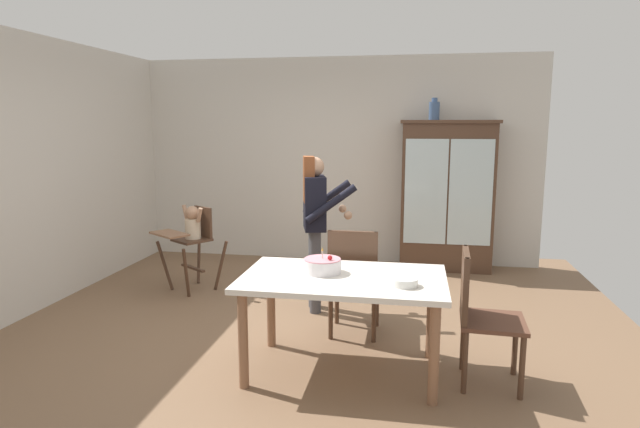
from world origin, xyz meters
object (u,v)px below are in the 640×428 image
(high_chair_with_toddler, at_px, (192,233))
(dining_table, at_px, (343,289))
(china_cabinet, at_px, (447,196))
(dining_chair_right_end, at_px, (478,308))
(dining_chair_far_side, at_px, (354,275))
(ceramic_vase, at_px, (434,110))
(birthday_cake, at_px, (322,266))
(serving_bowl, at_px, (405,282))
(adult_person, at_px, (315,214))

(high_chair_with_toddler, height_order, dining_table, high_chair_with_toddler)
(china_cabinet, xyz_separation_m, dining_chair_right_end, (0.06, -3.08, -0.39))
(dining_chair_far_side, bearing_deg, dining_chair_right_end, 145.10)
(ceramic_vase, distance_m, birthday_cake, 3.37)
(birthday_cake, bearing_deg, ceramic_vase, 73.89)
(china_cabinet, distance_m, dining_chair_far_side, 2.60)
(china_cabinet, relative_size, birthday_cake, 6.72)
(birthday_cake, xyz_separation_m, dining_chair_far_side, (0.17, 0.61, -0.24))
(birthday_cake, bearing_deg, high_chair_with_toddler, 137.03)
(birthday_cake, bearing_deg, dining_table, -21.55)
(serving_bowl, height_order, dining_chair_far_side, dining_chair_far_side)
(dining_table, bearing_deg, adult_person, 109.15)
(high_chair_with_toddler, bearing_deg, dining_chair_right_end, 3.84)
(dining_table, bearing_deg, china_cabinet, 73.77)
(adult_person, height_order, dining_chair_right_end, adult_person)
(high_chair_with_toddler, height_order, adult_person, adult_person)
(ceramic_vase, xyz_separation_m, dining_table, (-0.71, -3.09, -1.36))
(serving_bowl, distance_m, dining_chair_right_end, 0.58)
(adult_person, distance_m, serving_bowl, 1.72)
(ceramic_vase, xyz_separation_m, birthday_cake, (-0.87, -3.02, -1.21))
(high_chair_with_toddler, distance_m, birthday_cake, 2.38)
(high_chair_with_toddler, relative_size, birthday_cake, 3.39)
(china_cabinet, bearing_deg, birthday_cake, -109.41)
(adult_person, relative_size, dining_table, 1.03)
(ceramic_vase, distance_m, high_chair_with_toddler, 3.26)
(birthday_cake, height_order, dining_chair_right_end, dining_chair_right_end)
(dining_table, bearing_deg, dining_chair_right_end, 0.25)
(dining_table, relative_size, serving_bowl, 8.24)
(china_cabinet, relative_size, dining_chair_right_end, 1.96)
(birthday_cake, bearing_deg, dining_chair_right_end, -3.13)
(ceramic_vase, distance_m, dining_chair_right_end, 3.42)
(dining_table, distance_m, dining_chair_far_side, 0.68)
(adult_person, xyz_separation_m, serving_bowl, (0.89, -1.45, -0.20))
(ceramic_vase, distance_m, adult_person, 2.37)
(china_cabinet, xyz_separation_m, dining_table, (-0.90, -3.09, -0.30))
(china_cabinet, xyz_separation_m, serving_bowl, (-0.45, -3.25, -0.18))
(ceramic_vase, distance_m, serving_bowl, 3.49)
(serving_bowl, distance_m, dining_chair_far_side, 0.97)
(high_chair_with_toddler, xyz_separation_m, serving_bowl, (2.35, -1.85, 0.11))
(china_cabinet, distance_m, adult_person, 2.24)
(adult_person, xyz_separation_m, dining_chair_far_side, (0.45, -0.62, -0.41))
(adult_person, height_order, birthday_cake, adult_person)
(serving_bowl, bearing_deg, dining_table, 159.88)
(ceramic_vase, bearing_deg, serving_bowl, -94.63)
(dining_table, bearing_deg, birthday_cake, 158.45)
(dining_chair_right_end, bearing_deg, serving_bowl, 111.06)
(adult_person, distance_m, dining_chair_far_side, 0.87)
(high_chair_with_toddler, relative_size, dining_chair_far_side, 0.99)
(china_cabinet, height_order, ceramic_vase, ceramic_vase)
(adult_person, height_order, serving_bowl, adult_person)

